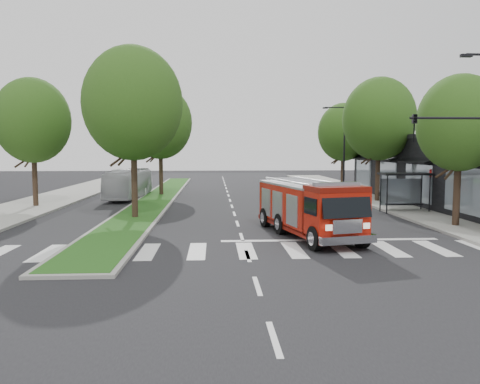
{
  "coord_description": "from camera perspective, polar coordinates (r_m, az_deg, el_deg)",
  "views": [
    {
      "loc": [
        -1.3,
        -21.87,
        4.16
      ],
      "look_at": [
        0.14,
        3.83,
        1.8
      ],
      "focal_mm": 35.0,
      "sensor_mm": 36.0,
      "label": 1
    }
  ],
  "objects": [
    {
      "name": "ground",
      "position": [
        22.29,
        0.2,
        -5.51
      ],
      "size": [
        140.0,
        140.0,
        0.0
      ],
      "primitive_type": "plane",
      "color": "black",
      "rests_on": "ground"
    },
    {
      "name": "sidewalk_right",
      "position": [
        34.97,
        20.08,
        -1.79
      ],
      "size": [
        5.0,
        80.0,
        0.15
      ],
      "primitive_type": "cube",
      "color": "gray",
      "rests_on": "ground"
    },
    {
      "name": "sidewalk_left",
      "position": [
        34.73,
        -25.53,
        -2.03
      ],
      "size": [
        5.0,
        80.0,
        0.15
      ],
      "primitive_type": "cube",
      "color": "gray",
      "rests_on": "ground"
    },
    {
      "name": "median",
      "position": [
        40.35,
        -9.87,
        -0.65
      ],
      "size": [
        3.0,
        50.0,
        0.15
      ],
      "color": "gray",
      "rests_on": "ground"
    },
    {
      "name": "storefront_row",
      "position": [
        36.79,
        26.66,
        2.09
      ],
      "size": [
        8.0,
        30.0,
        5.0
      ],
      "primitive_type": "cube",
      "color": "black",
      "rests_on": "ground"
    },
    {
      "name": "bus_shelter",
      "position": [
        32.58,
        19.37,
        1.21
      ],
      "size": [
        3.2,
        1.6,
        2.61
      ],
      "color": "black",
      "rests_on": "ground"
    },
    {
      "name": "tree_right_near",
      "position": [
        27.12,
        25.21,
        7.59
      ],
      "size": [
        4.4,
        4.4,
        8.05
      ],
      "color": "black",
      "rests_on": "ground"
    },
    {
      "name": "tree_right_mid",
      "position": [
        38.15,
        16.6,
        8.52
      ],
      "size": [
        5.6,
        5.6,
        9.72
      ],
      "color": "black",
      "rests_on": "ground"
    },
    {
      "name": "tree_right_far",
      "position": [
        47.65,
        12.48,
        7.13
      ],
      "size": [
        5.0,
        5.0,
        8.73
      ],
      "color": "black",
      "rests_on": "ground"
    },
    {
      "name": "tree_median_near",
      "position": [
        28.38,
        -12.94,
        10.47
      ],
      "size": [
        5.8,
        5.8,
        10.16
      ],
      "color": "black",
      "rests_on": "ground"
    },
    {
      "name": "tree_median_far",
      "position": [
        42.19,
        -9.7,
        8.32
      ],
      "size": [
        5.6,
        5.6,
        9.72
      ],
      "color": "black",
      "rests_on": "ground"
    },
    {
      "name": "tree_left_mid",
      "position": [
        36.22,
        -23.96,
        7.96
      ],
      "size": [
        5.2,
        5.2,
        9.16
      ],
      "color": "black",
      "rests_on": "ground"
    },
    {
      "name": "streetlight_right_far",
      "position": [
        43.46,
        12.4,
        5.53
      ],
      "size": [
        2.11,
        0.2,
        8.0
      ],
      "color": "black",
      "rests_on": "ground"
    },
    {
      "name": "fire_engine",
      "position": [
        22.56,
        8.27,
        -2.0
      ],
      "size": [
        4.12,
        8.38,
        2.79
      ],
      "rotation": [
        0.0,
        0.0,
        0.23
      ],
      "color": "#670D05",
      "rests_on": "ground"
    },
    {
      "name": "city_bus",
      "position": [
        40.7,
        -13.38,
        1.0
      ],
      "size": [
        2.7,
        9.1,
        2.5
      ],
      "primitive_type": "imported",
      "rotation": [
        0.0,
        0.0,
        -0.07
      ],
      "color": "silver",
      "rests_on": "ground"
    }
  ]
}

